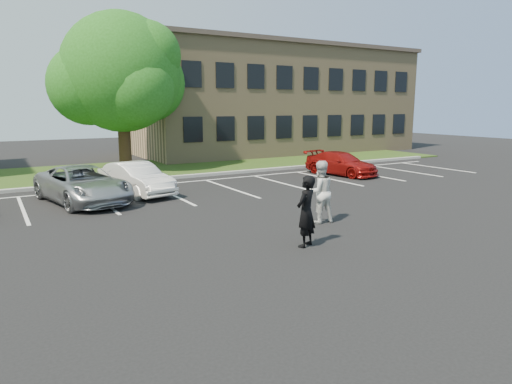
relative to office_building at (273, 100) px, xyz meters
The scene contains 11 objects.
ground_plane 26.40m from the office_building, 122.48° to the right, with size 90.00×90.00×0.00m, color black.
curb 17.68m from the office_building, 144.48° to the right, with size 40.00×0.30×0.15m, color gray.
grass_strip 15.78m from the office_building, 156.82° to the right, with size 44.00×8.00×0.08m, color #233D12.
stall_lines 18.60m from the office_building, 134.01° to the right, with size 34.00×5.36×0.01m.
office_building is the anchor object (origin of this frame).
tree 14.71m from the office_building, 157.97° to the right, with size 7.80×7.20×8.80m.
man_black_suit 26.53m from the office_building, 120.71° to the right, with size 0.69×0.45×1.90m, color black.
man_white_shirt 24.03m from the office_building, 119.04° to the right, with size 0.96×0.75×1.98m, color silver.
car_silver_minivan 22.52m from the office_building, 141.70° to the right, with size 2.33×5.06×1.41m, color #A2A5A9.
car_white_sedan 20.51m from the office_building, 139.03° to the right, with size 1.43×4.10×1.35m, color silver.
car_red_compact 14.37m from the office_building, 107.30° to the right, with size 1.72×4.23×1.23m, color maroon.
Camera 1 is at (-6.48, -10.00, 3.66)m, focal length 32.00 mm.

